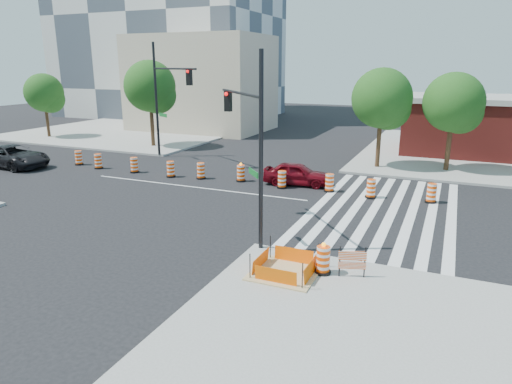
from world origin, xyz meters
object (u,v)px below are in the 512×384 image
at_px(red_coupe, 297,174).
at_px(dark_suv, 13,156).
at_px(signal_pole_nw, 166,90).
at_px(signal_pole_se, 249,129).

relative_size(red_coupe, dark_suv, 0.72).
xyz_separation_m(red_coupe, signal_pole_nw, (-11.23, 3.18, 4.51)).
bearing_deg(dark_suv, signal_pole_se, -101.79).
bearing_deg(signal_pole_se, dark_suv, 33.04).
xyz_separation_m(signal_pole_se, signal_pole_nw, (-12.19, 12.25, 0.65)).
height_order(red_coupe, signal_pole_nw, signal_pole_nw).
bearing_deg(signal_pole_nw, signal_pole_se, -15.05).
distance_m(signal_pole_se, signal_pole_nw, 17.29).
bearing_deg(red_coupe, signal_pole_se, 178.53).
xyz_separation_m(dark_suv, signal_pole_nw, (8.66, 6.45, 4.42)).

